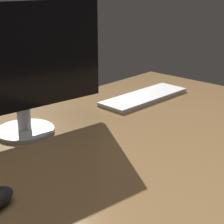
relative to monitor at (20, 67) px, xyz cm
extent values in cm
cube|color=olive|center=(17.38, -22.73, -21.07)|extent=(140.00, 84.00, 2.00)
cylinder|color=#BEBEBE|center=(0.00, 0.00, -19.48)|extent=(17.35, 17.35, 1.17)
cylinder|color=#BEBEBE|center=(0.00, 0.00, -15.81)|extent=(3.96, 3.96, 6.17)
cube|color=black|center=(0.00, 0.00, 2.49)|extent=(53.44, 9.56, 30.43)
cube|color=white|center=(50.43, -5.59, -19.34)|extent=(38.33, 13.73, 1.45)
camera|label=1|loc=(-57.26, -88.24, 23.21)|focal=59.48mm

